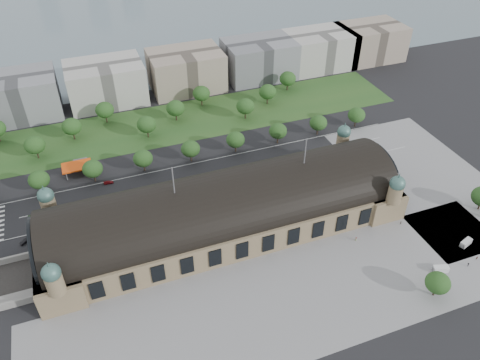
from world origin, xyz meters
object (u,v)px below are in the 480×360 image
object	(u,v)px
parked_car_5	(95,219)
bus_east	(271,173)
traffic_car_2	(66,222)
parked_car_0	(25,241)
pedestrian_0	(356,239)
parked_car_4	(134,213)
pedestrian_2	(401,223)
parked_car_1	(82,228)
parked_car_6	(118,219)
pedestrian_4	(468,265)
petrol_station	(79,165)
traffic_car_3	(109,182)
parked_car_3	(113,220)
traffic_car_4	(224,183)
van_south	(440,269)
pedestrian_3	(477,258)
traffic_car_6	(320,155)
bus_mid	(238,179)
bus_west	(188,193)
parked_car_2	(82,228)

from	to	relation	value
parked_car_5	bus_east	xyz separation A→B (m)	(84.31, 2.00, 1.01)
parked_car_5	traffic_car_2	bearing A→B (deg)	-136.39
parked_car_0	bus_east	distance (m)	112.94
pedestrian_0	parked_car_4	bearing A→B (deg)	137.77
parked_car_4	pedestrian_2	xyz separation A→B (m)	(106.52, -46.95, 0.19)
parked_car_1	bus_east	world-z (taller)	bus_east
parked_car_4	pedestrian_2	distance (m)	116.41
traffic_car_2	parked_car_6	size ratio (longest dim) A/B	1.07
pedestrian_4	bus_east	bearing A→B (deg)	-94.28
petrol_station	traffic_car_2	xyz separation A→B (m)	(-9.37, -38.11, -2.17)
traffic_car_3	parked_car_0	distance (m)	46.99
petrol_station	parked_car_3	world-z (taller)	petrol_station
parked_car_1	bus_east	xyz separation A→B (m)	(90.24, 6.00, 1.03)
traffic_car_3	parked_car_4	distance (m)	26.99
parked_car_0	pedestrian_0	size ratio (longest dim) A/B	2.54
parked_car_3	pedestrian_0	bearing A→B (deg)	25.16
traffic_car_4	bus_east	size ratio (longest dim) A/B	0.38
traffic_car_2	parked_car_1	distance (m)	8.48
traffic_car_3	bus_east	world-z (taller)	bus_east
traffic_car_4	bus_east	world-z (taller)	bus_east
parked_car_6	pedestrian_2	size ratio (longest dim) A/B	3.13
van_south	pedestrian_2	bearing A→B (deg)	103.65
bus_east	parked_car_0	bearing A→B (deg)	90.28
petrol_station	pedestrian_3	bearing A→B (deg)	-39.59
traffic_car_4	parked_car_6	xyz separation A→B (m)	(-51.21, -7.97, -0.07)
traffic_car_2	traffic_car_6	xyz separation A→B (m)	(126.63, 6.22, -0.08)
parked_car_1	parked_car_5	bearing A→B (deg)	94.27
parked_car_4	bus_east	xyz separation A→B (m)	(67.78, 4.05, 1.15)
parked_car_3	pedestrian_0	world-z (taller)	pedestrian_0
pedestrian_3	pedestrian_4	world-z (taller)	pedestrian_4
traffic_car_2	bus_mid	bearing A→B (deg)	83.19
traffic_car_3	pedestrian_4	size ratio (longest dim) A/B	2.55
petrol_station	pedestrian_0	size ratio (longest dim) A/B	7.63
traffic_car_2	bus_east	bearing A→B (deg)	82.16
pedestrian_3	pedestrian_4	bearing A→B (deg)	26.88
pedestrian_0	pedestrian_3	world-z (taller)	pedestrian_0
parked_car_4	pedestrian_4	bearing A→B (deg)	21.93
traffic_car_4	pedestrian_0	bearing A→B (deg)	37.81
traffic_car_3	parked_car_6	size ratio (longest dim) A/B	0.87
parked_car_1	pedestrian_0	bearing A→B (deg)	36.43
parked_car_6	pedestrian_3	distance (m)	148.50
pedestrian_0	parked_car_3	bearing A→B (deg)	141.24
pedestrian_2	parked_car_1	bearing A→B (deg)	25.25
parked_car_1	bus_west	size ratio (longest dim) A/B	0.49
parked_car_2	bus_mid	size ratio (longest dim) A/B	0.38
parked_car_3	parked_car_4	size ratio (longest dim) A/B	1.22
parked_car_0	parked_car_2	world-z (taller)	parked_car_0
parked_car_6	bus_mid	world-z (taller)	bus_mid
pedestrian_4	parked_car_2	bearing A→B (deg)	-63.78
bus_east	van_south	size ratio (longest dim) A/B	2.05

